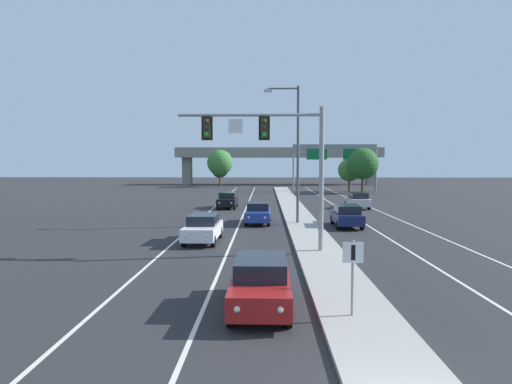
{
  "coord_description": "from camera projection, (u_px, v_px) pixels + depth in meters",
  "views": [
    {
      "loc": [
        -2.76,
        -7.36,
        4.58
      ],
      "look_at": [
        -3.2,
        13.45,
        3.2
      ],
      "focal_mm": 31.21,
      "sensor_mm": 36.0,
      "label": 1
    }
  ],
  "objects": [
    {
      "name": "highway_sign_gantry",
      "position": [
        335.0,
        153.0,
        70.04
      ],
      "size": [
        13.28,
        0.42,
        7.5
      ],
      "color": "gray",
      "rests_on": "ground"
    },
    {
      "name": "tree_far_right_b",
      "position": [
        363.0,
        164.0,
        66.0
      ],
      "size": [
        4.66,
        4.66,
        6.74
      ],
      "color": "#4C3823",
      "rests_on": "ground"
    },
    {
      "name": "edge_stripe_left",
      "position": [
        194.0,
        225.0,
        32.7
      ],
      "size": [
        0.14,
        100.0,
        0.01
      ],
      "primitive_type": "cube",
      "color": "silver",
      "rests_on": "ground"
    },
    {
      "name": "median_sign_post",
      "position": [
        353.0,
        267.0,
        12.81
      ],
      "size": [
        0.6,
        0.1,
        2.2
      ],
      "color": "gray",
      "rests_on": "median_island"
    },
    {
      "name": "car_receding_navy",
      "position": [
        347.0,
        215.0,
        31.62
      ],
      "size": [
        1.88,
        4.49,
        1.58
      ],
      "color": "#141E4C",
      "rests_on": "ground"
    },
    {
      "name": "overhead_signal_mast",
      "position": [
        275.0,
        148.0,
        22.19
      ],
      "size": [
        7.28,
        0.44,
        7.2
      ],
      "color": "gray",
      "rests_on": "median_island"
    },
    {
      "name": "car_oncoming_red",
      "position": [
        261.0,
        283.0,
        13.92
      ],
      "size": [
        1.87,
        4.49,
        1.58
      ],
      "color": "maroon",
      "rests_on": "ground"
    },
    {
      "name": "street_lamp_median",
      "position": [
        295.0,
        146.0,
        32.5
      ],
      "size": [
        2.58,
        0.28,
        10.0
      ],
      "color": "#4C4C51",
      "rests_on": "median_island"
    },
    {
      "name": "lane_stripe_oncoming_center",
      "position": [
        239.0,
        225.0,
        32.63
      ],
      "size": [
        0.14,
        100.0,
        0.01
      ],
      "primitive_type": "cube",
      "color": "silver",
      "rests_on": "ground"
    },
    {
      "name": "tree_far_left_b",
      "position": [
        220.0,
        163.0,
        83.66
      ],
      "size": [
        4.84,
        4.84,
        7.0
      ],
      "color": "#4C3823",
      "rests_on": "ground"
    },
    {
      "name": "car_oncoming_black",
      "position": [
        228.0,
        200.0,
        44.75
      ],
      "size": [
        1.87,
        4.49,
        1.58
      ],
      "color": "black",
      "rests_on": "ground"
    },
    {
      "name": "lane_stripe_receding_center",
      "position": [
        367.0,
        225.0,
        32.43
      ],
      "size": [
        0.14,
        100.0,
        0.01
      ],
      "primitive_type": "cube",
      "color": "silver",
      "rests_on": "ground"
    },
    {
      "name": "car_oncoming_white",
      "position": [
        203.0,
        228.0,
        25.65
      ],
      "size": [
        1.9,
        4.5,
        1.58
      ],
      "color": "silver",
      "rests_on": "ground"
    },
    {
      "name": "tree_far_right_c",
      "position": [
        349.0,
        170.0,
        69.95
      ],
      "size": [
        3.59,
        3.59,
        5.2
      ],
      "color": "#4C3823",
      "rests_on": "ground"
    },
    {
      "name": "car_oncoming_blue",
      "position": [
        258.0,
        213.0,
        33.48
      ],
      "size": [
        1.92,
        4.51,
        1.58
      ],
      "color": "navy",
      "rests_on": "ground"
    },
    {
      "name": "overpass_bridge",
      "position": [
        279.0,
        157.0,
        92.77
      ],
      "size": [
        42.4,
        6.4,
        7.65
      ],
      "color": "gray",
      "rests_on": "ground"
    },
    {
      "name": "median_island",
      "position": [
        313.0,
        241.0,
        25.54
      ],
      "size": [
        2.4,
        110.0,
        0.15
      ],
      "primitive_type": "cube",
      "color": "#9E9B93",
      "rests_on": "ground"
    },
    {
      "name": "car_receding_silver",
      "position": [
        357.0,
        200.0,
        44.55
      ],
      "size": [
        1.93,
        4.51,
        1.58
      ],
      "color": "#B7B7BC",
      "rests_on": "ground"
    },
    {
      "name": "edge_stripe_right",
      "position": [
        413.0,
        225.0,
        32.36
      ],
      "size": [
        0.14,
        100.0,
        0.01
      ],
      "primitive_type": "cube",
      "color": "silver",
      "rests_on": "ground"
    },
    {
      "name": "tree_far_left_c",
      "position": [
        220.0,
        170.0,
        89.79
      ],
      "size": [
        3.31,
        3.31,
        4.79
      ],
      "color": "#4C3823",
      "rests_on": "ground"
    }
  ]
}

